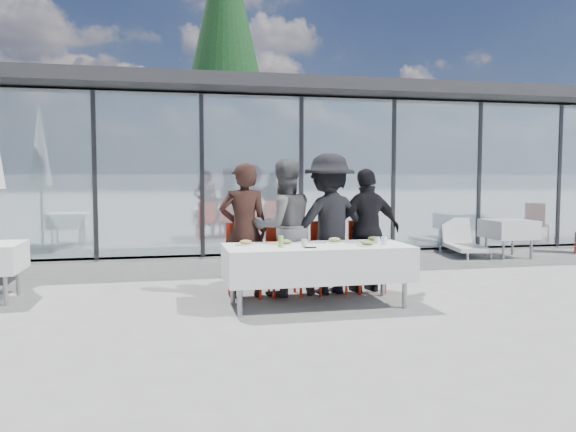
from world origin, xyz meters
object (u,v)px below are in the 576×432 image
at_px(folded_eyeglasses, 310,247).
at_px(diner_chair_b, 283,255).
at_px(plate_c, 335,241).
at_px(spare_table_right, 508,229).
at_px(plate_extra, 367,244).
at_px(diner_chair_d, 366,252).
at_px(diner_c, 329,224).
at_px(lounger, 462,242).
at_px(diner_b, 284,228).
at_px(plate_b, 285,243).
at_px(conifer_tree, 225,50).
at_px(juice_bottle, 281,241).
at_px(dining_table, 317,262).
at_px(spare_chair_b, 460,224).
at_px(diner_a, 244,230).
at_px(plate_d, 374,240).
at_px(plate_a, 246,243).
at_px(diner_d, 367,230).
at_px(diner_chair_a, 243,256).
at_px(diner_chair_c, 328,253).

bearing_deg(folded_eyeglasses, diner_chair_b, 96.50).
height_order(plate_c, spare_table_right, plate_c).
bearing_deg(plate_extra, diner_chair_b, 131.63).
bearing_deg(diner_chair_d, diner_c, -175.13).
relative_size(diner_chair_b, lounger, 0.69).
distance_m(diner_b, plate_b, 0.62).
height_order(plate_extra, conifer_tree, conifer_tree).
distance_m(diner_c, juice_bottle, 1.18).
xyz_separation_m(spare_table_right, conifer_tree, (-4.49, 9.98, 5.43)).
bearing_deg(diner_chair_b, plate_c, -44.76).
distance_m(dining_table, spare_chair_b, 6.46).
height_order(dining_table, plate_b, plate_b).
relative_size(diner_a, diner_chair_b, 1.81).
xyz_separation_m(spare_chair_b, conifer_tree, (-4.23, 8.58, 5.45)).
height_order(plate_c, conifer_tree, conifer_tree).
height_order(plate_d, spare_table_right, plate_d).
height_order(plate_a, spare_table_right, plate_a).
bearing_deg(diner_d, plate_b, 15.80).
bearing_deg(diner_b, diner_chair_a, -15.62).
relative_size(plate_extra, lounger, 0.19).
bearing_deg(plate_c, juice_bottle, -157.46).
height_order(diner_d, spare_chair_b, diner_d).
distance_m(plate_b, folded_eyeglasses, 0.43).
distance_m(plate_a, plate_d, 1.67).
height_order(diner_c, lounger, diner_c).
distance_m(diner_chair_d, plate_b, 1.45).
bearing_deg(diner_chair_c, diner_chair_a, 180.00).
distance_m(diner_b, conifer_tree, 13.50).
bearing_deg(juice_bottle, folded_eyeglasses, -23.70).
xyz_separation_m(diner_b, spare_chair_b, (4.79, 3.91, -0.37)).
relative_size(diner_c, plate_a, 7.13).
xyz_separation_m(diner_c, lounger, (3.73, 3.06, -0.69)).
relative_size(juice_bottle, folded_eyeglasses, 1.01).
xyz_separation_m(diner_chair_b, plate_b, (-0.11, -0.64, 0.24)).
height_order(diner_chair_a, diner_chair_b, same).
xyz_separation_m(spare_table_right, spare_chair_b, (-0.26, 1.39, -0.02)).
xyz_separation_m(plate_extra, conifer_tree, (-0.29, 13.40, 5.21)).
distance_m(diner_c, diner_chair_c, 0.41).
xyz_separation_m(plate_c, conifer_tree, (0.01, 13.00, 5.21)).
distance_m(diner_a, diner_chair_d, 1.75).
height_order(diner_a, spare_chair_b, diner_a).
height_order(diner_a, diner_chair_a, diner_a).
bearing_deg(plate_extra, diner_chair_d, 70.76).
height_order(diner_a, plate_extra, diner_a).
height_order(plate_c, lounger, plate_c).
distance_m(dining_table, diner_d, 1.19).
relative_size(dining_table, plate_b, 8.50).
distance_m(diner_a, plate_d, 1.69).
distance_m(diner_a, plate_c, 1.20).
bearing_deg(diner_b, conifer_tree, -103.20).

